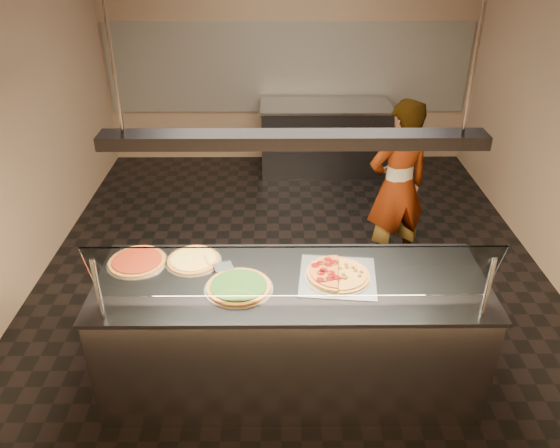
{
  "coord_description": "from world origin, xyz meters",
  "views": [
    {
      "loc": [
        -0.16,
        -4.49,
        3.11
      ],
      "look_at": [
        -0.14,
        -0.81,
        1.02
      ],
      "focal_mm": 35.0,
      "sensor_mm": 36.0,
      "label": 1
    }
  ],
  "objects_px": {
    "half_pizza_pepperoni": "(323,273)",
    "worker": "(397,187)",
    "prep_table": "(325,138)",
    "perforated_tray": "(338,276)",
    "heat_lamp_housing": "(293,140)",
    "pizza_cheese": "(193,259)",
    "pizza_spatula": "(214,262)",
    "sneeze_guard": "(293,273)",
    "half_pizza_sausage": "(353,274)",
    "pizza_spinach": "(239,286)",
    "pizza_tomato": "(137,261)",
    "serving_counter": "(291,333)"
  },
  "relations": [
    {
      "from": "heat_lamp_housing",
      "to": "half_pizza_sausage",
      "type": "bearing_deg",
      "value": 5.33
    },
    {
      "from": "worker",
      "to": "heat_lamp_housing",
      "type": "distance_m",
      "value": 2.22
    },
    {
      "from": "pizza_cheese",
      "to": "half_pizza_pepperoni",
      "type": "bearing_deg",
      "value": -12.47
    },
    {
      "from": "perforated_tray",
      "to": "half_pizza_pepperoni",
      "type": "bearing_deg",
      "value": 179.47
    },
    {
      "from": "pizza_cheese",
      "to": "prep_table",
      "type": "height_order",
      "value": "pizza_cheese"
    },
    {
      "from": "sneeze_guard",
      "to": "half_pizza_pepperoni",
      "type": "xyz_separation_m",
      "value": [
        0.22,
        0.38,
        -0.26
      ]
    },
    {
      "from": "perforated_tray",
      "to": "sneeze_guard",
      "type": "bearing_deg",
      "value": -130.04
    },
    {
      "from": "pizza_cheese",
      "to": "serving_counter",
      "type": "bearing_deg",
      "value": -19.11
    },
    {
      "from": "pizza_cheese",
      "to": "pizza_spatula",
      "type": "bearing_deg",
      "value": -21.66
    },
    {
      "from": "half_pizza_pepperoni",
      "to": "perforated_tray",
      "type": "bearing_deg",
      "value": -0.53
    },
    {
      "from": "sneeze_guard",
      "to": "pizza_cheese",
      "type": "relative_size",
      "value": 6.06
    },
    {
      "from": "perforated_tray",
      "to": "pizza_cheese",
      "type": "relative_size",
      "value": 1.41
    },
    {
      "from": "pizza_tomato",
      "to": "pizza_spatula",
      "type": "relative_size",
      "value": 1.84
    },
    {
      "from": "pizza_tomato",
      "to": "pizza_spatula",
      "type": "xyz_separation_m",
      "value": [
        0.56,
        -0.05,
        0.01
      ]
    },
    {
      "from": "half_pizza_pepperoni",
      "to": "worker",
      "type": "height_order",
      "value": "worker"
    },
    {
      "from": "half_pizza_pepperoni",
      "to": "worker",
      "type": "distance_m",
      "value": 1.79
    },
    {
      "from": "serving_counter",
      "to": "perforated_tray",
      "type": "xyz_separation_m",
      "value": [
        0.32,
        0.04,
        0.47
      ]
    },
    {
      "from": "serving_counter",
      "to": "pizza_spinach",
      "type": "distance_m",
      "value": 0.6
    },
    {
      "from": "serving_counter",
      "to": "sneeze_guard",
      "type": "xyz_separation_m",
      "value": [
        0.0,
        -0.34,
        0.76
      ]
    },
    {
      "from": "pizza_cheese",
      "to": "worker",
      "type": "relative_size",
      "value": 0.24
    },
    {
      "from": "pizza_spatula",
      "to": "heat_lamp_housing",
      "type": "bearing_deg",
      "value": -18.37
    },
    {
      "from": "worker",
      "to": "heat_lamp_housing",
      "type": "height_order",
      "value": "heat_lamp_housing"
    },
    {
      "from": "half_pizza_pepperoni",
      "to": "pizza_tomato",
      "type": "distance_m",
      "value": 1.33
    },
    {
      "from": "pizza_spatula",
      "to": "worker",
      "type": "distance_m",
      "value": 2.15
    },
    {
      "from": "sneeze_guard",
      "to": "perforated_tray",
      "type": "distance_m",
      "value": 0.58
    },
    {
      "from": "perforated_tray",
      "to": "heat_lamp_housing",
      "type": "distance_m",
      "value": 1.06
    },
    {
      "from": "serving_counter",
      "to": "heat_lamp_housing",
      "type": "bearing_deg",
      "value": 0.0
    },
    {
      "from": "pizza_spinach",
      "to": "prep_table",
      "type": "relative_size",
      "value": 0.26
    },
    {
      "from": "half_pizza_pepperoni",
      "to": "pizza_cheese",
      "type": "bearing_deg",
      "value": 167.53
    },
    {
      "from": "pizza_spatula",
      "to": "prep_table",
      "type": "height_order",
      "value": "pizza_spatula"
    },
    {
      "from": "pizza_cheese",
      "to": "pizza_spatula",
      "type": "height_order",
      "value": "pizza_spatula"
    },
    {
      "from": "half_pizza_sausage",
      "to": "pizza_cheese",
      "type": "bearing_deg",
      "value": 169.78
    },
    {
      "from": "serving_counter",
      "to": "half_pizza_sausage",
      "type": "bearing_deg",
      "value": 5.33
    },
    {
      "from": "half_pizza_pepperoni",
      "to": "pizza_spinach",
      "type": "bearing_deg",
      "value": -167.28
    },
    {
      "from": "sneeze_guard",
      "to": "pizza_tomato",
      "type": "distance_m",
      "value": 1.27
    },
    {
      "from": "half_pizza_pepperoni",
      "to": "heat_lamp_housing",
      "type": "xyz_separation_m",
      "value": [
        -0.22,
        -0.04,
        0.99
      ]
    },
    {
      "from": "half_pizza_pepperoni",
      "to": "prep_table",
      "type": "height_order",
      "value": "half_pizza_pepperoni"
    },
    {
      "from": "pizza_spinach",
      "to": "prep_table",
      "type": "distance_m",
      "value": 4.2
    },
    {
      "from": "pizza_spatula",
      "to": "pizza_tomato",
      "type": "bearing_deg",
      "value": 175.21
    },
    {
      "from": "sneeze_guard",
      "to": "heat_lamp_housing",
      "type": "height_order",
      "value": "heat_lamp_housing"
    },
    {
      "from": "pizza_spinach",
      "to": "pizza_cheese",
      "type": "bearing_deg",
      "value": 136.23
    },
    {
      "from": "half_pizza_pepperoni",
      "to": "heat_lamp_housing",
      "type": "height_order",
      "value": "heat_lamp_housing"
    },
    {
      "from": "worker",
      "to": "pizza_spatula",
      "type": "bearing_deg",
      "value": 22.83
    },
    {
      "from": "prep_table",
      "to": "pizza_spatula",
      "type": "bearing_deg",
      "value": -106.25
    },
    {
      "from": "serving_counter",
      "to": "perforated_tray",
      "type": "height_order",
      "value": "perforated_tray"
    },
    {
      "from": "half_pizza_sausage",
      "to": "worker",
      "type": "bearing_deg",
      "value": 68.37
    },
    {
      "from": "perforated_tray",
      "to": "pizza_spinach",
      "type": "bearing_deg",
      "value": -169.26
    },
    {
      "from": "sneeze_guard",
      "to": "pizza_spinach",
      "type": "relative_size",
      "value": 5.3
    },
    {
      "from": "half_pizza_pepperoni",
      "to": "pizza_cheese",
      "type": "height_order",
      "value": "half_pizza_pepperoni"
    },
    {
      "from": "serving_counter",
      "to": "half_pizza_sausage",
      "type": "distance_m",
      "value": 0.65
    }
  ]
}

